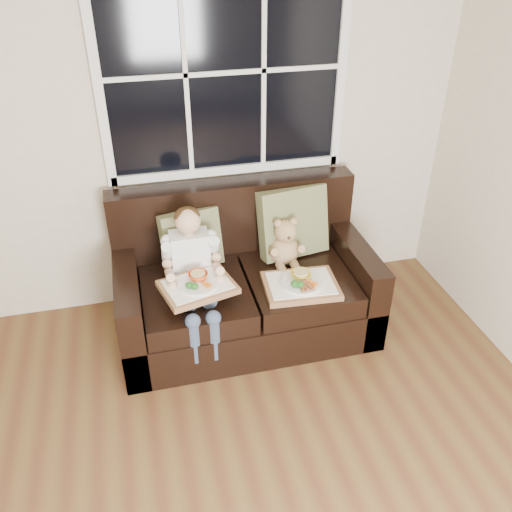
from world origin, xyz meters
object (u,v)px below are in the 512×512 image
object	(u,v)px
child	(193,264)
tray_left	(198,285)
loveseat	(244,287)
tray_right	(301,284)
teddy_bear	(285,245)

from	to	relation	value
child	tray_left	xyz separation A→B (m)	(0.00, -0.16, -0.06)
child	tray_left	bearing A→B (deg)	-88.24
loveseat	tray_right	world-z (taller)	loveseat
teddy_bear	tray_left	world-z (taller)	teddy_bear
tray_left	child	bearing A→B (deg)	77.23
child	teddy_bear	size ratio (longest dim) A/B	2.24
loveseat	teddy_bear	size ratio (longest dim) A/B	4.71
teddy_bear	tray_right	size ratio (longest dim) A/B	0.73
loveseat	tray_left	xyz separation A→B (m)	(-0.35, -0.27, 0.27)
child	loveseat	bearing A→B (deg)	18.27
loveseat	child	distance (m)	0.49
child	teddy_bear	xyz separation A→B (m)	(0.65, 0.14, -0.04)
teddy_bear	loveseat	bearing A→B (deg)	-174.56
child	teddy_bear	distance (m)	0.66
tray_left	tray_right	bearing A→B (deg)	-16.09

